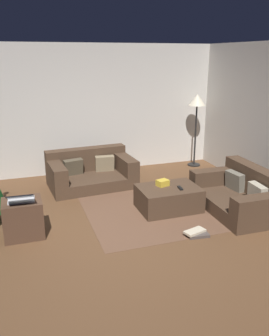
{
  "coord_description": "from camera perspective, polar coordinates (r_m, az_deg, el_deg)",
  "views": [
    {
      "loc": [
        -1.06,
        -4.08,
        2.37
      ],
      "look_at": [
        0.57,
        0.74,
        0.75
      ],
      "focal_mm": 38.03,
      "sensor_mm": 36.0,
      "label": 1
    }
  ],
  "objects": [
    {
      "name": "side_table",
      "position": [
        5.09,
        -17.41,
        -7.72
      ],
      "size": [
        0.52,
        0.44,
        0.52
      ],
      "primitive_type": "cube",
      "color": "#4C3323",
      "rests_on": "ground_plane"
    },
    {
      "name": "book_stack",
      "position": [
        5.04,
        9.89,
        -10.22
      ],
      "size": [
        0.35,
        0.25,
        0.07
      ],
      "color": "#4C423D",
      "rests_on": "ground_plane"
    },
    {
      "name": "laptop",
      "position": [
        4.91,
        -17.76,
        -4.73
      ],
      "size": [
        0.36,
        0.41,
        0.18
      ],
      "color": "silver",
      "rests_on": "side_table"
    },
    {
      "name": "area_rug",
      "position": [
        5.79,
        5.42,
        -6.53
      ],
      "size": [
        2.6,
        2.0,
        0.01
      ],
      "primitive_type": "cube",
      "color": "brown",
      "rests_on": "ground_plane"
    },
    {
      "name": "rear_partition",
      "position": [
        7.38,
        -10.37,
        9.05
      ],
      "size": [
        6.4,
        0.12,
        2.6
      ],
      "primitive_type": "cube",
      "color": "beige",
      "rests_on": "ground_plane"
    },
    {
      "name": "gift_box",
      "position": [
        5.7,
        4.53,
        -2.39
      ],
      "size": [
        0.21,
        0.19,
        0.1
      ],
      "primitive_type": "cube",
      "rotation": [
        0.0,
        0.0,
        0.28
      ],
      "color": "gold",
      "rests_on": "ottoman"
    },
    {
      "name": "couch_right",
      "position": [
        5.92,
        16.86,
        -4.06
      ],
      "size": [
        0.97,
        1.54,
        0.67
      ],
      "rotation": [
        0.0,
        0.0,
        1.55
      ],
      "color": "#473323",
      "rests_on": "ground_plane"
    },
    {
      "name": "tv_remote",
      "position": [
        5.61,
        7.33,
        -3.2
      ],
      "size": [
        0.07,
        0.17,
        0.02
      ],
      "primitive_type": "cube",
      "rotation": [
        0.0,
        0.0,
        -0.13
      ],
      "color": "black",
      "rests_on": "ottoman"
    },
    {
      "name": "couch_left",
      "position": [
        6.79,
        -7.1,
        -0.6
      ],
      "size": [
        1.62,
        1.07,
        0.66
      ],
      "rotation": [
        0.0,
        0.0,
        3.21
      ],
      "color": "#473323",
      "rests_on": "ground_plane"
    },
    {
      "name": "corner_lamp",
      "position": [
        7.84,
        9.98,
        9.87
      ],
      "size": [
        0.36,
        0.36,
        1.58
      ],
      "color": "black",
      "rests_on": "ground_plane"
    },
    {
      "name": "ottoman",
      "position": [
        5.72,
        5.47,
        -4.85
      ],
      "size": [
        0.96,
        0.68,
        0.37
      ],
      "primitive_type": "cube",
      "color": "#473323",
      "rests_on": "ground_plane"
    },
    {
      "name": "ground_plane",
      "position": [
        4.84,
        -3.69,
        -11.71
      ],
      "size": [
        6.4,
        6.4,
        0.0
      ],
      "primitive_type": "plane",
      "color": "brown"
    }
  ]
}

